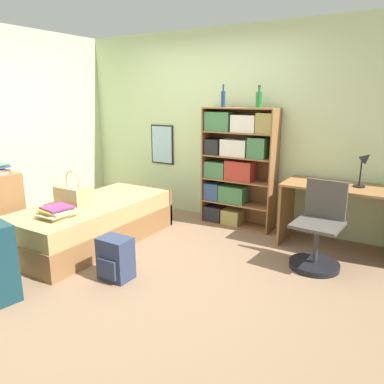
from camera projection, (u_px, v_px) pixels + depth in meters
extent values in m
plane|color=#84664C|center=(142.00, 254.00, 4.18)|extent=(14.00, 14.00, 0.00)
cube|color=beige|center=(214.00, 127.00, 5.23)|extent=(10.00, 0.06, 2.60)
cube|color=black|center=(162.00, 144.00, 5.71)|extent=(0.40, 0.02, 0.59)
cube|color=#99C1D6|center=(162.00, 145.00, 5.70)|extent=(0.36, 0.01, 0.55)
cube|color=beige|center=(9.00, 128.00, 4.97)|extent=(0.06, 10.00, 2.60)
cube|color=olive|center=(94.00, 230.00, 4.52)|extent=(0.92, 1.99, 0.29)
cube|color=tan|center=(93.00, 211.00, 4.45)|extent=(0.89, 1.96, 0.20)
cube|color=olive|center=(145.00, 203.00, 5.30)|extent=(0.92, 0.04, 0.49)
cube|color=tan|center=(74.00, 197.00, 4.22)|extent=(0.38, 0.26, 0.24)
torus|color=tan|center=(73.00, 181.00, 4.18)|extent=(0.23, 0.02, 0.23)
cube|color=#99894C|center=(57.00, 217.00, 3.89)|extent=(0.25, 0.27, 0.02)
cube|color=#99894C|center=(58.00, 214.00, 3.91)|extent=(0.32, 0.32, 0.02)
cube|color=beige|center=(58.00, 213.00, 3.88)|extent=(0.26, 0.36, 0.01)
cube|color=#99894C|center=(56.00, 212.00, 3.88)|extent=(0.31, 0.30, 0.01)
cube|color=beige|center=(58.00, 210.00, 3.89)|extent=(0.27, 0.30, 0.02)
cube|color=gold|center=(56.00, 209.00, 3.88)|extent=(0.22, 0.31, 0.01)
cube|color=#7A336B|center=(57.00, 207.00, 3.89)|extent=(0.30, 0.30, 0.02)
cube|color=olive|center=(207.00, 165.00, 5.18)|extent=(0.02, 0.32, 1.58)
cube|color=olive|center=(274.00, 172.00, 4.70)|extent=(0.02, 0.32, 1.58)
cube|color=olive|center=(244.00, 167.00, 5.07)|extent=(0.97, 0.01, 1.58)
cube|color=olive|center=(237.00, 224.00, 5.13)|extent=(0.94, 0.32, 0.02)
cube|color=olive|center=(238.00, 203.00, 5.06)|extent=(0.94, 0.32, 0.02)
cube|color=olive|center=(238.00, 180.00, 4.98)|extent=(0.94, 0.32, 0.02)
cube|color=olive|center=(239.00, 157.00, 4.90)|extent=(0.94, 0.32, 0.02)
cube|color=olive|center=(240.00, 132.00, 4.82)|extent=(0.94, 0.32, 0.02)
cube|color=olive|center=(241.00, 108.00, 4.74)|extent=(0.94, 0.32, 0.02)
cube|color=#232328|center=(215.00, 213.00, 5.26)|extent=(0.25, 0.24, 0.21)
cube|color=#99894C|center=(233.00, 216.00, 5.12)|extent=(0.25, 0.24, 0.20)
cube|color=#334C84|center=(214.00, 191.00, 5.19)|extent=(0.21, 0.24, 0.23)
cube|color=#427A4C|center=(234.00, 194.00, 5.04)|extent=(0.35, 0.24, 0.22)
cube|color=#427A4C|center=(217.00, 169.00, 5.09)|extent=(0.30, 0.24, 0.22)
cube|color=#B2382D|center=(241.00, 170.00, 4.91)|extent=(0.37, 0.24, 0.26)
cube|color=#232328|center=(215.00, 146.00, 5.04)|extent=(0.21, 0.24, 0.20)
cube|color=silver|center=(236.00, 148.00, 4.88)|extent=(0.36, 0.24, 0.22)
cube|color=#427A4C|center=(259.00, 148.00, 4.71)|extent=(0.23, 0.24, 0.26)
cube|color=#427A4C|center=(220.00, 121.00, 4.92)|extent=(0.35, 0.24, 0.25)
cube|color=silver|center=(246.00, 124.00, 4.73)|extent=(0.32, 0.24, 0.22)
cube|color=#99894C|center=(266.00, 123.00, 4.59)|extent=(0.20, 0.24, 0.25)
cylinder|color=navy|center=(223.00, 99.00, 4.82)|extent=(0.06, 0.06, 0.20)
cylinder|color=navy|center=(223.00, 89.00, 4.79)|extent=(0.02, 0.02, 0.06)
cylinder|color=#232328|center=(223.00, 85.00, 4.78)|extent=(0.03, 0.03, 0.02)
cylinder|color=#1E6B2D|center=(259.00, 100.00, 4.61)|extent=(0.08, 0.08, 0.19)
cylinder|color=#1E6B2D|center=(259.00, 89.00, 4.58)|extent=(0.03, 0.03, 0.06)
cylinder|color=#232328|center=(260.00, 86.00, 4.57)|extent=(0.04, 0.04, 0.02)
cube|color=olive|center=(340.00, 187.00, 4.17)|extent=(1.22, 0.61, 0.02)
cube|color=olive|center=(286.00, 210.00, 4.57)|extent=(0.03, 0.57, 0.73)
cylinder|color=black|center=(359.00, 186.00, 4.10)|extent=(0.13, 0.13, 0.02)
cylinder|color=black|center=(361.00, 173.00, 4.06)|extent=(0.02, 0.02, 0.29)
cone|color=black|center=(366.00, 157.00, 4.00)|extent=(0.15, 0.11, 0.15)
cylinder|color=black|center=(314.00, 265.00, 3.86)|extent=(0.51, 0.51, 0.06)
cylinder|color=#333338|center=(316.00, 247.00, 3.81)|extent=(0.05, 0.05, 0.45)
cube|color=#47423D|center=(318.00, 225.00, 3.75)|extent=(0.49, 0.49, 0.03)
cube|color=#47423D|center=(326.00, 199.00, 3.86)|extent=(0.42, 0.07, 0.40)
cube|color=#2D3856|center=(116.00, 258.00, 3.59)|extent=(0.31, 0.23, 0.41)
cube|color=#2D3856|center=(107.00, 269.00, 3.50)|extent=(0.22, 0.03, 0.19)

